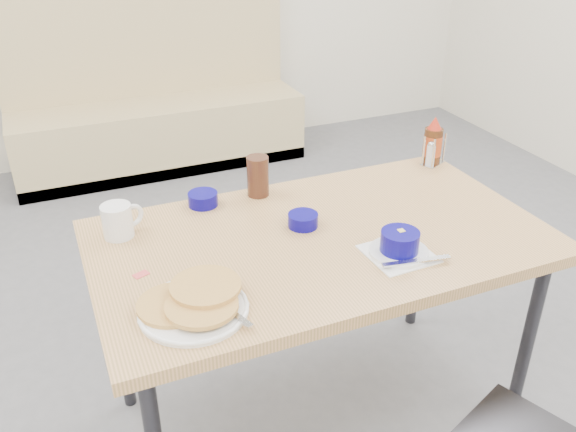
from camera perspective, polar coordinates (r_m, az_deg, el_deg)
name	(u,v)px	position (r m, az deg, el deg)	size (l,w,h in m)	color
booth_bench	(157,113)	(4.28, -12.19, 9.37)	(1.90, 0.56, 1.22)	tan
dining_table	(320,252)	(1.92, 3.06, -3.41)	(1.40, 0.80, 0.76)	tan
pancake_plate	(194,304)	(1.58, -8.82, -8.13)	(0.28, 0.28, 0.05)	white
coffee_mug	(119,220)	(1.93, -15.57, -0.38)	(0.13, 0.09, 0.11)	white
grits_setting	(400,245)	(1.81, 10.41, -2.68)	(0.21, 0.19, 0.08)	white
creamer_bowl	(203,199)	(2.08, -7.96, 1.57)	(0.10, 0.10, 0.05)	#09046E
butter_bowl	(303,220)	(1.93, 1.41, -0.39)	(0.10, 0.10, 0.04)	#09046E
amber_tumbler	(258,176)	(2.11, -2.84, 3.74)	(0.08, 0.08, 0.14)	#402114
condiment_caddy	(434,154)	(2.43, 13.47, 5.70)	(0.12, 0.09, 0.12)	silver
syrup_bottle	(433,143)	(2.43, 13.38, 6.66)	(0.07, 0.07, 0.19)	#47230F
sugar_wrapper	(141,274)	(1.75, -13.59, -5.34)	(0.04, 0.03, 0.00)	#DE4A4B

